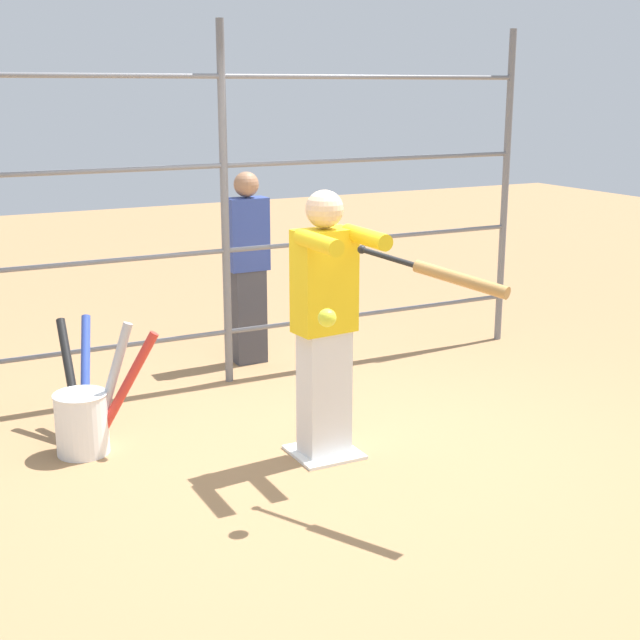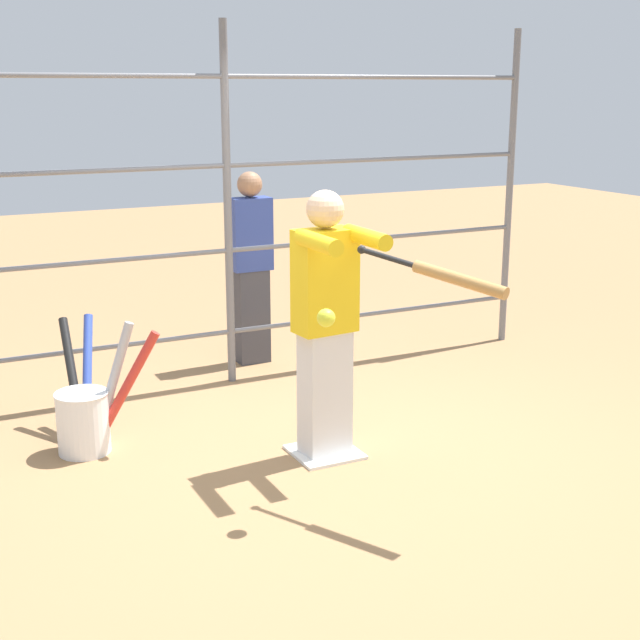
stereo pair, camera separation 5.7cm
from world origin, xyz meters
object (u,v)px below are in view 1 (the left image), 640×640
at_px(bat_bucket, 85,414).
at_px(batter, 326,317).
at_px(softball_in_flight, 327,318).
at_px(baseball_bat_swinging, 447,275).
at_px(bystander_behind_fence, 248,265).

bearing_deg(bat_bucket, batter, 150.15).
bearing_deg(softball_in_flight, baseball_bat_swinging, 155.71).
distance_m(bat_bucket, bystander_behind_fence, 2.14).
distance_m(batter, bystander_behind_fence, 2.03).
relative_size(baseball_bat_swinging, softball_in_flight, 8.83).
bearing_deg(baseball_bat_swinging, bat_bucket, -47.59).
distance_m(baseball_bat_swinging, softball_in_flight, 0.65).
distance_m(batter, softball_in_flight, 0.77).
relative_size(baseball_bat_swinging, bystander_behind_fence, 0.54).
bearing_deg(softball_in_flight, batter, -117.04).
height_order(baseball_bat_swinging, bat_bucket, baseball_bat_swinging).
bearing_deg(bystander_behind_fence, baseball_bat_swinging, 87.71).
height_order(bat_bucket, bystander_behind_fence, bystander_behind_fence).
bearing_deg(batter, bat_bucket, -29.85).
height_order(batter, baseball_bat_swinging, batter).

